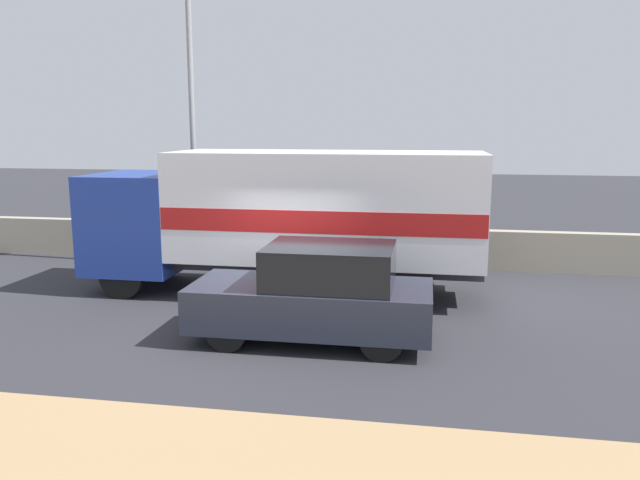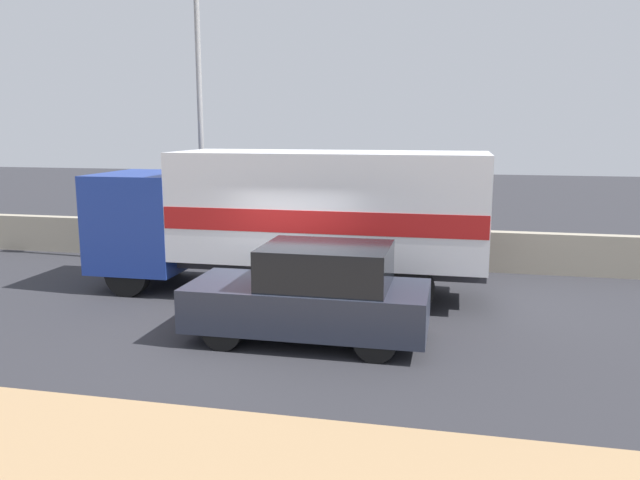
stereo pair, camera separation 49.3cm
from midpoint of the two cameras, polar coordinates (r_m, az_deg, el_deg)
ground_plane at (r=11.41m, az=-3.03°, el=-8.48°), size 80.00×80.00×0.00m
stone_wall_backdrop at (r=16.87m, az=2.23°, el=-0.46°), size 60.00×0.35×1.04m
street_lamp at (r=16.67m, az=-10.10°, el=12.56°), size 0.56×0.28×7.62m
box_truck at (r=13.70m, az=-1.39°, el=2.45°), size 8.66×2.42×3.15m
car_hatchback at (r=10.76m, az=0.67°, el=-5.01°), size 4.13×1.76×1.70m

